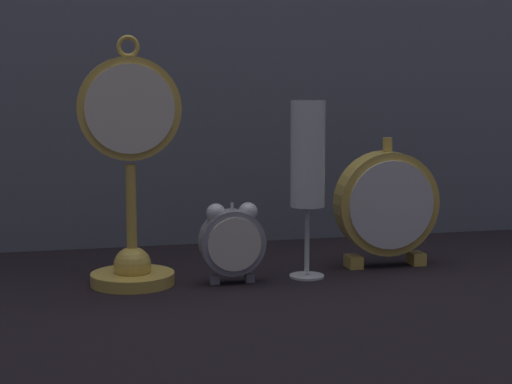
% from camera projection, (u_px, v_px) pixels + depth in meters
% --- Properties ---
extents(ground_plane, '(4.00, 4.00, 0.00)m').
position_uv_depth(ground_plane, '(270.00, 288.00, 1.13)').
color(ground_plane, black).
extents(fabric_backdrop_drape, '(1.60, 0.01, 0.76)m').
position_uv_depth(fabric_backdrop_drape, '(221.00, 13.00, 1.39)').
color(fabric_backdrop_drape, slate).
rests_on(fabric_backdrop_drape, ground_plane).
extents(pocket_watch_on_stand, '(0.14, 0.11, 0.33)m').
position_uv_depth(pocket_watch_on_stand, '(131.00, 186.00, 1.13)').
color(pocket_watch_on_stand, gold).
rests_on(pocket_watch_on_stand, ground_plane).
extents(alarm_clock_twin_bell, '(0.09, 0.03, 0.11)m').
position_uv_depth(alarm_clock_twin_bell, '(232.00, 239.00, 1.15)').
color(alarm_clock_twin_bell, gray).
rests_on(alarm_clock_twin_bell, ground_plane).
extents(mantel_clock_silver, '(0.15, 0.04, 0.19)m').
position_uv_depth(mantel_clock_silver, '(387.00, 204.00, 1.25)').
color(mantel_clock_silver, gold).
rests_on(mantel_clock_silver, ground_plane).
extents(champagne_flute, '(0.05, 0.05, 0.25)m').
position_uv_depth(champagne_flute, '(308.00, 164.00, 1.17)').
color(champagne_flute, silver).
rests_on(champagne_flute, ground_plane).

